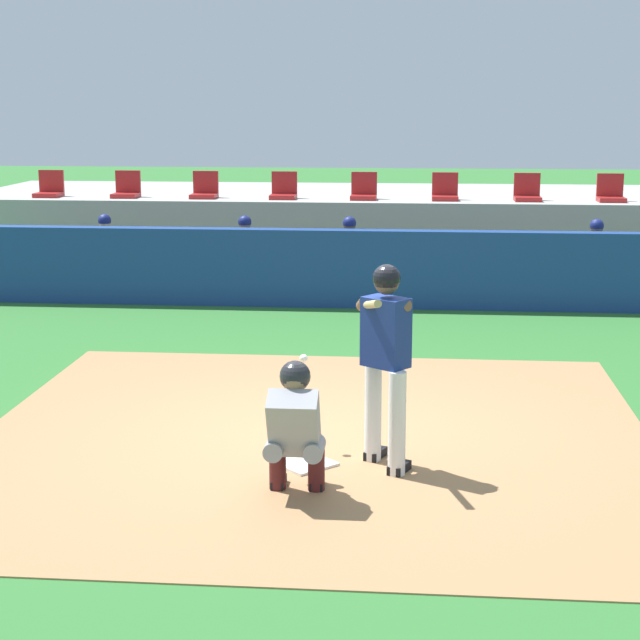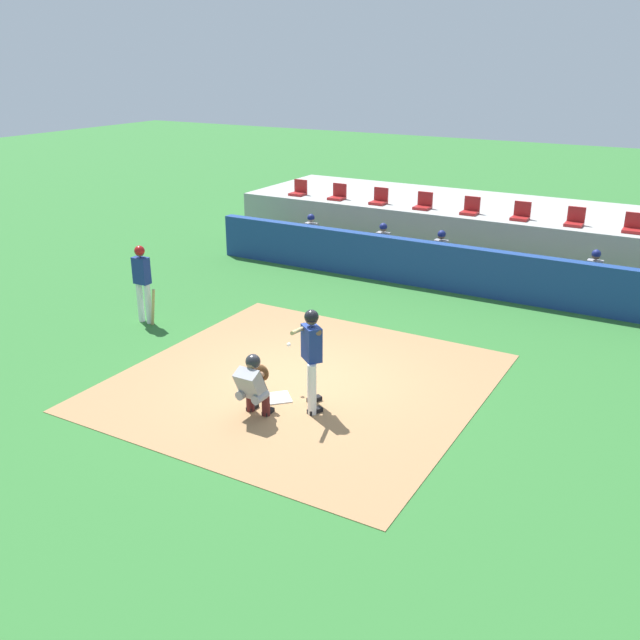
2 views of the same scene
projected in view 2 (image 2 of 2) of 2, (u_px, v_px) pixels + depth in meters
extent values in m
plane|color=#2D6B2D|center=(301.00, 382.00, 12.99)|extent=(80.00, 80.00, 0.00)
cube|color=#9E754C|center=(301.00, 382.00, 12.99)|extent=(6.40, 6.40, 0.01)
cube|color=white|center=(278.00, 398.00, 12.33)|extent=(0.62, 0.62, 0.02)
cylinder|color=silver|center=(312.00, 379.00, 12.05)|extent=(0.15, 0.15, 0.92)
cylinder|color=silver|center=(312.00, 390.00, 11.66)|extent=(0.15, 0.15, 0.92)
cube|color=navy|center=(312.00, 343.00, 11.58)|extent=(0.45, 0.42, 0.60)
sphere|color=brown|center=(311.00, 319.00, 11.43)|extent=(0.21, 0.21, 0.21)
sphere|color=black|center=(311.00, 317.00, 11.42)|extent=(0.24, 0.24, 0.24)
cylinder|color=brown|center=(307.00, 326.00, 11.75)|extent=(0.14, 0.27, 0.17)
cylinder|color=brown|center=(314.00, 329.00, 11.60)|extent=(0.49, 0.45, 0.18)
cylinder|color=tan|center=(301.00, 329.00, 11.46)|extent=(0.24, 0.84, 0.24)
cube|color=black|center=(314.00, 400.00, 12.23)|extent=(0.21, 0.29, 0.09)
cube|color=black|center=(315.00, 411.00, 11.84)|extent=(0.21, 0.29, 0.09)
cylinder|color=gray|center=(245.00, 392.00, 11.66)|extent=(0.16, 0.32, 0.16)
cylinder|color=#4C1919|center=(250.00, 400.00, 11.85)|extent=(0.14, 0.14, 0.42)
cube|color=black|center=(253.00, 407.00, 11.96)|extent=(0.11, 0.24, 0.08)
cylinder|color=gray|center=(260.00, 397.00, 11.51)|extent=(0.16, 0.32, 0.16)
cylinder|color=#4C1919|center=(266.00, 404.00, 11.71)|extent=(0.14, 0.14, 0.42)
cube|color=black|center=(268.00, 412.00, 11.81)|extent=(0.11, 0.24, 0.08)
cube|color=gray|center=(250.00, 384.00, 11.46)|extent=(0.40, 0.44, 0.57)
cube|color=#2D2D33|center=(254.00, 381.00, 11.56)|extent=(0.38, 0.25, 0.45)
sphere|color=#996B4C|center=(252.00, 363.00, 11.41)|extent=(0.21, 0.21, 0.21)
sphere|color=#232328|center=(253.00, 362.00, 11.42)|extent=(0.25, 0.25, 0.25)
cylinder|color=#996B4C|center=(256.00, 378.00, 11.66)|extent=(0.10, 0.45, 0.10)
ellipsoid|color=brown|center=(262.00, 373.00, 11.87)|extent=(0.28, 0.12, 0.30)
sphere|color=white|center=(289.00, 345.00, 12.45)|extent=(0.07, 0.07, 0.07)
cylinder|color=silver|center=(140.00, 302.00, 15.78)|extent=(0.14, 0.14, 0.92)
cylinder|color=silver|center=(148.00, 304.00, 15.67)|extent=(0.14, 0.14, 0.92)
cube|color=navy|center=(141.00, 270.00, 15.46)|extent=(0.36, 0.22, 0.60)
sphere|color=brown|center=(140.00, 252.00, 15.31)|extent=(0.20, 0.20, 0.20)
sphere|color=maroon|center=(139.00, 251.00, 15.30)|extent=(0.23, 0.23, 0.23)
cylinder|color=tan|center=(153.00, 307.00, 15.56)|extent=(0.18, 0.06, 0.85)
cube|color=navy|center=(432.00, 265.00, 18.04)|extent=(13.00, 0.30, 1.20)
cube|color=olive|center=(445.00, 269.00, 18.99)|extent=(11.80, 0.44, 0.45)
cylinder|color=#939399|center=(304.00, 242.00, 20.70)|extent=(0.15, 0.40, 0.15)
cylinder|color=#939399|center=(300.00, 252.00, 20.63)|extent=(0.13, 0.13, 0.45)
cube|color=maroon|center=(299.00, 259.00, 20.66)|extent=(0.11, 0.24, 0.08)
cylinder|color=#939399|center=(311.00, 243.00, 20.58)|extent=(0.15, 0.40, 0.15)
cylinder|color=#939399|center=(308.00, 253.00, 20.51)|extent=(0.13, 0.13, 0.45)
cube|color=maroon|center=(307.00, 260.00, 20.54)|extent=(0.11, 0.24, 0.08)
cube|color=gray|center=(311.00, 232.00, 20.72)|extent=(0.36, 0.22, 0.54)
sphere|color=tan|center=(311.00, 219.00, 20.58)|extent=(0.20, 0.20, 0.20)
sphere|color=navy|center=(311.00, 218.00, 20.57)|extent=(0.22, 0.22, 0.22)
cylinder|color=tan|center=(303.00, 236.00, 20.74)|extent=(0.09, 0.41, 0.22)
cylinder|color=tan|center=(314.00, 237.00, 20.56)|extent=(0.09, 0.41, 0.22)
cylinder|color=#939399|center=(375.00, 252.00, 19.61)|extent=(0.15, 0.40, 0.15)
cylinder|color=#939399|center=(372.00, 263.00, 19.54)|extent=(0.13, 0.13, 0.45)
cube|color=maroon|center=(371.00, 270.00, 19.57)|extent=(0.11, 0.24, 0.08)
cylinder|color=#939399|center=(383.00, 254.00, 19.49)|extent=(0.15, 0.40, 0.15)
cylinder|color=#939399|center=(380.00, 264.00, 19.42)|extent=(0.13, 0.13, 0.45)
cube|color=maroon|center=(379.00, 271.00, 19.45)|extent=(0.11, 0.24, 0.08)
cube|color=gray|center=(383.00, 242.00, 19.63)|extent=(0.36, 0.22, 0.54)
sphere|color=#996B4C|center=(383.00, 228.00, 19.49)|extent=(0.20, 0.20, 0.20)
sphere|color=navy|center=(383.00, 227.00, 19.48)|extent=(0.22, 0.22, 0.22)
cylinder|color=#996B4C|center=(374.00, 246.00, 19.65)|extent=(0.09, 0.41, 0.22)
cylinder|color=#996B4C|center=(387.00, 248.00, 19.46)|extent=(0.09, 0.41, 0.22)
cylinder|color=#939399|center=(433.00, 261.00, 18.81)|extent=(0.15, 0.40, 0.15)
cylinder|color=#939399|center=(429.00, 272.00, 18.74)|extent=(0.13, 0.13, 0.45)
cube|color=maroon|center=(428.00, 279.00, 18.77)|extent=(0.11, 0.24, 0.08)
cylinder|color=#939399|center=(442.00, 262.00, 18.69)|extent=(0.15, 0.40, 0.15)
cylinder|color=#939399|center=(438.00, 274.00, 18.62)|extent=(0.13, 0.13, 0.45)
cube|color=maroon|center=(437.00, 281.00, 18.65)|extent=(0.11, 0.24, 0.08)
cube|color=gray|center=(441.00, 250.00, 18.83)|extent=(0.36, 0.22, 0.54)
sphere|color=brown|center=(442.00, 236.00, 18.69)|extent=(0.20, 0.20, 0.20)
sphere|color=navy|center=(442.00, 234.00, 18.68)|extent=(0.22, 0.22, 0.22)
cylinder|color=brown|center=(432.00, 254.00, 18.85)|extent=(0.09, 0.41, 0.22)
cylinder|color=brown|center=(446.00, 256.00, 18.66)|extent=(0.09, 0.41, 0.22)
cylinder|color=#939399|center=(585.00, 283.00, 16.98)|extent=(0.15, 0.40, 0.15)
cylinder|color=#939399|center=(582.00, 296.00, 16.91)|extent=(0.13, 0.13, 0.45)
cube|color=maroon|center=(581.00, 304.00, 16.94)|extent=(0.11, 0.24, 0.08)
cylinder|color=#939399|center=(596.00, 285.00, 16.86)|extent=(0.15, 0.40, 0.15)
cylinder|color=#939399|center=(593.00, 298.00, 16.79)|extent=(0.13, 0.13, 0.45)
cube|color=maroon|center=(592.00, 305.00, 16.82)|extent=(0.11, 0.24, 0.08)
cube|color=gray|center=(594.00, 271.00, 17.00)|extent=(0.36, 0.22, 0.54)
sphere|color=brown|center=(596.00, 256.00, 16.86)|extent=(0.20, 0.20, 0.20)
sphere|color=navy|center=(596.00, 254.00, 16.85)|extent=(0.22, 0.22, 0.22)
cylinder|color=brown|center=(584.00, 276.00, 17.02)|extent=(0.09, 0.41, 0.22)
cylinder|color=brown|center=(601.00, 278.00, 16.83)|extent=(0.09, 0.41, 0.22)
cube|color=#9E9E99|center=(484.00, 227.00, 21.57)|extent=(15.00, 4.40, 1.40)
cube|color=#A51E1E|center=(298.00, 194.00, 22.70)|extent=(0.46, 0.46, 0.08)
cube|color=#A51E1E|center=(301.00, 186.00, 22.78)|extent=(0.46, 0.06, 0.40)
cube|color=#A51E1E|center=(337.00, 198.00, 22.03)|extent=(0.46, 0.46, 0.08)
cube|color=#A51E1E|center=(340.00, 190.00, 22.10)|extent=(0.46, 0.06, 0.40)
cube|color=#A51E1E|center=(378.00, 203.00, 21.35)|extent=(0.46, 0.46, 0.08)
cube|color=#A51E1E|center=(381.00, 194.00, 21.43)|extent=(0.46, 0.06, 0.40)
cube|color=#A51E1E|center=(422.00, 208.00, 20.68)|extent=(0.46, 0.46, 0.08)
cube|color=#A51E1E|center=(425.00, 199.00, 20.76)|extent=(0.46, 0.06, 0.40)
cube|color=#A51E1E|center=(469.00, 213.00, 20.01)|extent=(0.46, 0.46, 0.08)
cube|color=#A51E1E|center=(472.00, 203.00, 20.09)|extent=(0.46, 0.06, 0.40)
cube|color=#A51E1E|center=(520.00, 218.00, 19.34)|extent=(0.46, 0.46, 0.08)
cube|color=#A51E1E|center=(523.00, 209.00, 19.41)|extent=(0.46, 0.06, 0.40)
cube|color=#A51E1E|center=(574.00, 224.00, 18.67)|extent=(0.46, 0.46, 0.08)
cube|color=#A51E1E|center=(576.00, 214.00, 18.74)|extent=(0.46, 0.06, 0.40)
cube|color=#A51E1E|center=(632.00, 231.00, 17.99)|extent=(0.46, 0.46, 0.08)
cube|color=#A51E1E|center=(634.00, 220.00, 18.07)|extent=(0.46, 0.06, 0.40)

